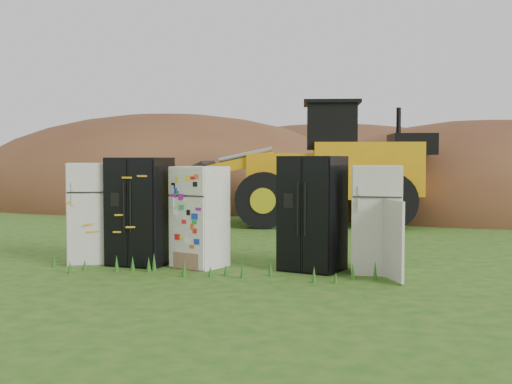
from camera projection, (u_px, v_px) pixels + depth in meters
ground at (226, 267)px, 10.65m from camera, size 120.00×120.00×0.00m
fridge_leftmost at (91, 213)px, 11.08m from camera, size 0.98×0.97×1.73m
fridge_black_side at (140, 211)px, 10.88m from camera, size 1.05×0.88×1.82m
fridge_sticker at (200, 217)px, 10.67m from camera, size 0.95×0.92×1.68m
fridge_black_right at (313, 213)px, 10.34m from camera, size 1.12×1.02×1.85m
fridge_open_door at (377, 219)px, 10.13m from camera, size 0.77×0.71×1.70m
wheel_loader at (300, 163)px, 17.55m from camera, size 7.23×3.63×3.36m
dirt_mound_right at (487, 213)px, 21.09m from camera, size 13.62×9.99×6.15m
dirt_mound_left at (166, 202)px, 26.57m from camera, size 17.67×13.25×7.27m
dirt_mound_back at (331, 199)px, 28.25m from camera, size 19.39×12.93×6.64m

